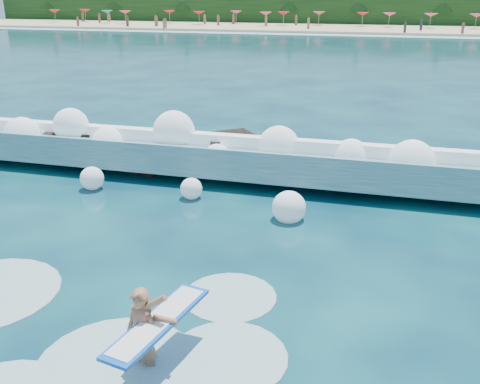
{
  "coord_description": "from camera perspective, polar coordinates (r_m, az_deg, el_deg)",
  "views": [
    {
      "loc": [
        4.71,
        -9.77,
        5.83
      ],
      "look_at": [
        1.5,
        2.0,
        1.2
      ],
      "focal_mm": 40.0,
      "sensor_mm": 36.0,
      "label": 1
    }
  ],
  "objects": [
    {
      "name": "ground",
      "position": [
        12.31,
        -9.31,
        -7.78
      ],
      "size": [
        200.0,
        200.0,
        0.0
      ],
      "primitive_type": "plane",
      "color": "#071F3B",
      "rests_on": "ground"
    },
    {
      "name": "beach",
      "position": [
        88.08,
        12.69,
        16.63
      ],
      "size": [
        140.0,
        20.0,
        0.4
      ],
      "primitive_type": "cube",
      "color": "tan",
      "rests_on": "ground"
    },
    {
      "name": "wet_band",
      "position": [
        77.13,
        12.19,
        16.03
      ],
      "size": [
        140.0,
        5.0,
        0.08
      ],
      "primitive_type": "cube",
      "color": "silver",
      "rests_on": "ground"
    },
    {
      "name": "treeline",
      "position": [
        97.94,
        13.16,
        18.32
      ],
      "size": [
        140.0,
        4.0,
        5.0
      ],
      "primitive_type": "cube",
      "color": "black",
      "rests_on": "ground"
    },
    {
      "name": "breaking_wave",
      "position": [
        18.18,
        -4.41,
        3.87
      ],
      "size": [
        18.66,
        2.88,
        1.61
      ],
      "color": "teal",
      "rests_on": "ground"
    },
    {
      "name": "rock_cluster",
      "position": [
        19.6,
        -10.24,
        4.37
      ],
      "size": [
        8.16,
        3.17,
        1.28
      ],
      "color": "black",
      "rests_on": "ground"
    },
    {
      "name": "surfer_with_board",
      "position": [
        9.06,
        -10.02,
        -14.61
      ],
      "size": [
        1.12,
        2.9,
        1.7
      ],
      "color": "#A86B4E",
      "rests_on": "ground"
    },
    {
      "name": "wave_spray",
      "position": [
        17.89,
        -4.34,
        4.87
      ],
      "size": [
        14.87,
        4.65,
        2.12
      ],
      "color": "white",
      "rests_on": "ground"
    },
    {
      "name": "surf_foam",
      "position": [
        10.31,
        -15.93,
        -14.56
      ],
      "size": [
        9.34,
        5.78,
        0.15
      ],
      "color": "silver",
      "rests_on": "ground"
    },
    {
      "name": "beach_umbrellas",
      "position": [
        90.11,
        12.92,
        18.01
      ],
      "size": [
        111.19,
        6.58,
        0.5
      ],
      "color": "red",
      "rests_on": "ground"
    },
    {
      "name": "beachgoers",
      "position": [
        83.86,
        7.93,
        17.34
      ],
      "size": [
        98.3,
        13.51,
        1.92
      ],
      "color": "#3F332D",
      "rests_on": "ground"
    }
  ]
}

